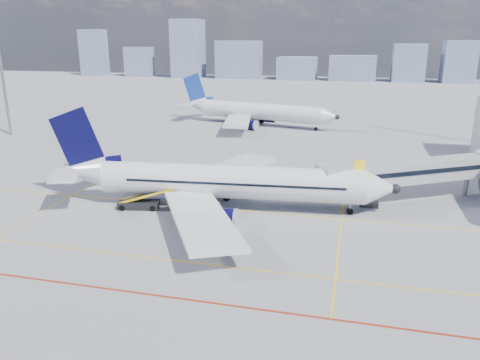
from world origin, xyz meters
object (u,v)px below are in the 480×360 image
object	(u,v)px
second_aircraft	(254,111)
belt_loader	(140,203)
baggage_tug	(215,234)
cargo_dolly	(198,228)
main_aircraft	(216,182)
ramp_worker	(221,246)

from	to	relation	value
second_aircraft	belt_loader	world-z (taller)	second_aircraft
baggage_tug	cargo_dolly	xyz separation A→B (m)	(-2.08, 0.80, 0.13)
second_aircraft	baggage_tug	distance (m)	65.19
baggage_tug	cargo_dolly	size ratio (longest dim) A/B	0.81
main_aircraft	baggage_tug	size ratio (longest dim) A/B	16.19
baggage_tug	belt_loader	world-z (taller)	belt_loader
main_aircraft	second_aircraft	bearing A→B (deg)	92.05
main_aircraft	cargo_dolly	world-z (taller)	main_aircraft
main_aircraft	cargo_dolly	size ratio (longest dim) A/B	13.09
baggage_tug	ramp_worker	bearing A→B (deg)	-71.16
baggage_tug	ramp_worker	world-z (taller)	ramp_worker
belt_loader	baggage_tug	bearing A→B (deg)	-42.37
second_aircraft	ramp_worker	distance (m)	68.11
ramp_worker	main_aircraft	bearing A→B (deg)	52.64
second_aircraft	main_aircraft	bearing A→B (deg)	-68.76
second_aircraft	belt_loader	distance (m)	57.65
main_aircraft	ramp_worker	distance (m)	12.95
baggage_tug	second_aircraft	bearing A→B (deg)	91.50
ramp_worker	cargo_dolly	bearing A→B (deg)	78.44
second_aircraft	cargo_dolly	distance (m)	64.11
main_aircraft	belt_loader	bearing A→B (deg)	-169.20
main_aircraft	ramp_worker	world-z (taller)	main_aircraft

